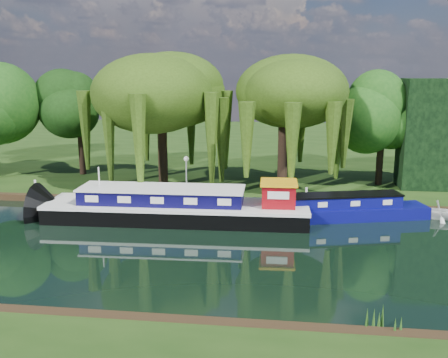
# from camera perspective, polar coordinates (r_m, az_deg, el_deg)

# --- Properties ---
(ground) EXTENTS (120.00, 120.00, 0.00)m
(ground) POSITION_cam_1_polar(r_m,az_deg,el_deg) (26.81, -9.77, -7.58)
(ground) COLOR black
(far_bank) EXTENTS (120.00, 52.00, 0.45)m
(far_bank) POSITION_cam_1_polar(r_m,az_deg,el_deg) (59.23, -0.28, 3.82)
(far_bank) COLOR #18340E
(far_bank) RESTS_ON ground
(dutch_barge) EXTENTS (16.13, 4.06, 3.38)m
(dutch_barge) POSITION_cam_1_polar(r_m,az_deg,el_deg) (30.66, -5.21, -3.24)
(dutch_barge) COLOR black
(dutch_barge) RESTS_ON ground
(narrowboat) EXTENTS (11.81, 4.84, 1.71)m
(narrowboat) POSITION_cam_1_polar(r_m,az_deg,el_deg) (31.62, 12.51, -3.44)
(narrowboat) COLOR #090A5D
(narrowboat) RESTS_ON ground
(white_cruiser) EXTENTS (2.76, 2.49, 1.28)m
(white_cruiser) POSITION_cam_1_polar(r_m,az_deg,el_deg) (33.85, 23.31, -4.20)
(white_cruiser) COLOR silver
(white_cruiser) RESTS_ON ground
(willow_left) EXTENTS (7.84, 7.84, 9.40)m
(willow_left) POSITION_cam_1_polar(r_m,az_deg,el_deg) (36.96, -7.20, 9.52)
(willow_left) COLOR black
(willow_left) RESTS_ON far_bank
(willow_right) EXTENTS (7.23, 7.23, 8.80)m
(willow_right) POSITION_cam_1_polar(r_m,az_deg,el_deg) (35.25, 6.87, 8.73)
(willow_right) COLOR black
(willow_right) RESTS_ON far_bank
(tree_far_mid) EXTENTS (4.84, 4.84, 7.91)m
(tree_far_mid) POSITION_cam_1_polar(r_m,az_deg,el_deg) (43.05, -16.22, 7.71)
(tree_far_mid) COLOR black
(tree_far_mid) RESTS_ON far_bank
(tree_far_right) EXTENTS (4.52, 4.52, 7.39)m
(tree_far_right) POSITION_cam_1_polar(r_m,az_deg,el_deg) (39.33, 17.68, 6.67)
(tree_far_right) COLOR black
(tree_far_right) RESTS_ON far_bank
(conifer_hedge) EXTENTS (6.00, 3.00, 8.00)m
(conifer_hedge) POSITION_cam_1_polar(r_m,az_deg,el_deg) (40.02, 23.78, 4.72)
(conifer_hedge) COLOR black
(conifer_hedge) RESTS_ON far_bank
(lamppost) EXTENTS (0.36, 0.36, 2.56)m
(lamppost) POSITION_cam_1_polar(r_m,az_deg,el_deg) (35.91, -4.33, 1.69)
(lamppost) COLOR silver
(lamppost) RESTS_ON far_bank
(mooring_posts) EXTENTS (19.16, 0.16, 1.00)m
(mooring_posts) POSITION_cam_1_polar(r_m,az_deg,el_deg) (34.43, -6.61, -1.33)
(mooring_posts) COLOR silver
(mooring_posts) RESTS_ON far_bank
(reeds_near) EXTENTS (33.70, 1.50, 1.10)m
(reeds_near) POSITION_cam_1_polar(r_m,az_deg,el_deg) (18.59, 4.39, -14.97)
(reeds_near) COLOR #1E4612
(reeds_near) RESTS_ON ground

